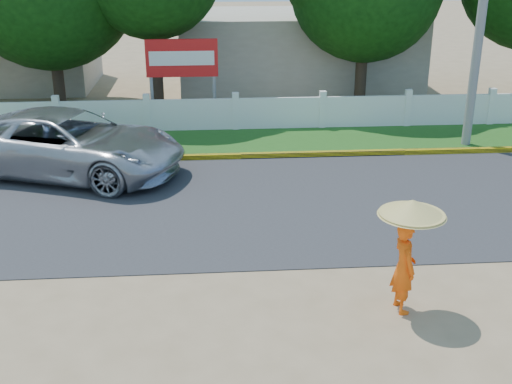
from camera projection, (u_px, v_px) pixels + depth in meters
ground at (264, 298)px, 11.78m from camera, size 120.00×120.00×0.00m
road at (248, 203)px, 15.95m from camera, size 60.00×7.00×0.02m
grass_verge at (238, 142)px, 20.81m from camera, size 60.00×3.50×0.03m
curb at (241, 156)px, 19.21m from camera, size 40.00×0.18×0.16m
fence at (236, 114)px, 21.96m from camera, size 40.00×0.10×1.10m
building_near at (296, 50)px, 28.10m from camera, size 10.00×6.00×3.20m
building_far at (0, 55)px, 28.18m from camera, size 8.00×5.00×2.80m
utility_pole at (483, 3)px, 18.92m from camera, size 0.28×0.28×8.76m
vehicle at (69, 144)px, 17.64m from camera, size 7.00×4.92×1.77m
monk_with_parasol at (408, 240)px, 10.91m from camera, size 1.15×1.15×2.10m
billboard at (182, 63)px, 22.27m from camera, size 2.50×0.13×2.95m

